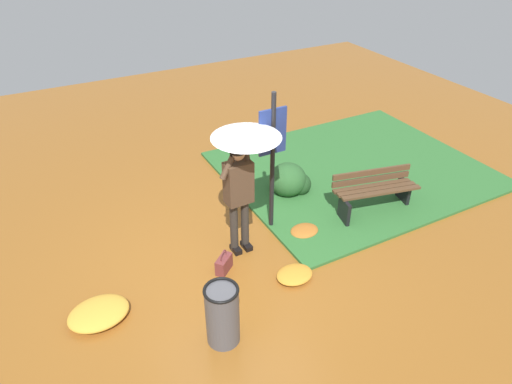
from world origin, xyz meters
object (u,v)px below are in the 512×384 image
object	(u,v)px
info_sign_post	(272,148)
park_bench	(375,191)
trash_bin	(222,315)
person_with_umbrella	(243,158)
handbag	(224,264)

from	to	relation	value
info_sign_post	park_bench	size ratio (longest dim) A/B	1.62
trash_bin	park_bench	bearing A→B (deg)	20.57
person_with_umbrella	park_bench	world-z (taller)	person_with_umbrella
park_bench	trash_bin	size ratio (longest dim) A/B	1.70
handbag	trash_bin	xyz separation A→B (m)	(-0.51, -1.09, 0.29)
park_bench	trash_bin	xyz separation A→B (m)	(-3.36, -1.26, 0.02)
handbag	trash_bin	size ratio (longest dim) A/B	0.44
person_with_umbrella	park_bench	xyz separation A→B (m)	(2.35, -0.19, -1.15)
info_sign_post	trash_bin	bearing A→B (deg)	-133.78
handbag	trash_bin	distance (m)	1.24
trash_bin	person_with_umbrella	bearing A→B (deg)	54.98
info_sign_post	park_bench	world-z (taller)	info_sign_post
person_with_umbrella	trash_bin	distance (m)	2.10
person_with_umbrella	info_sign_post	size ratio (longest dim) A/B	0.89
person_with_umbrella	info_sign_post	bearing A→B (deg)	21.80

